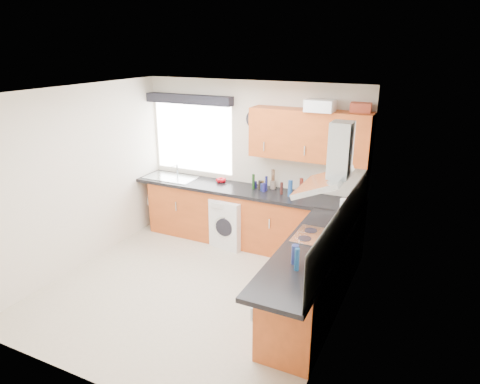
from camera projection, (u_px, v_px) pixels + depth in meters
The scene contains 38 objects.
ground_plane at pixel (194, 289), 5.54m from camera, with size 3.60×3.60×0.00m, color beige.
ceiling at pixel (186, 92), 4.71m from camera, with size 3.60×3.60×0.02m, color white.
wall_back at pixel (252, 163), 6.66m from camera, with size 3.60×0.02×2.50m, color silver.
wall_front at pixel (77, 264), 3.59m from camera, with size 3.60×0.02×2.50m, color silver.
wall_left at pixel (79, 179), 5.86m from camera, with size 0.02×3.60×2.50m, color silver.
wall_right at pixel (340, 224), 4.39m from camera, with size 0.02×3.60×2.50m, color silver.
window at pixel (193, 138), 6.98m from camera, with size 1.40×0.02×1.10m, color white.
window_blind at pixel (189, 99), 6.70m from camera, with size 1.50×0.18×0.14m, color black.
splashback at pixel (345, 220), 4.67m from camera, with size 0.01×3.00×0.54m, color white.
base_cab_back at pixel (238, 217), 6.72m from camera, with size 3.00×0.58×0.86m, color #A64519.
base_cab_corner at pixel (339, 235), 6.06m from camera, with size 0.60×0.60×0.86m, color #A64519.
base_cab_right at pixel (313, 281), 4.91m from camera, with size 0.58×2.10×0.86m, color #A64519.
worktop_back at pixel (244, 190), 6.52m from camera, with size 3.60×0.62×0.05m, color black.
worktop_right at pixel (310, 250), 4.63m from camera, with size 0.62×2.42×0.05m, color black.
sink at pixel (171, 175), 7.04m from camera, with size 0.84×0.46×0.10m, color silver, non-canonical shape.
oven at pixel (315, 275), 5.04m from camera, with size 0.56×0.58×0.85m, color black.
hob_plate at pixel (318, 237), 4.88m from camera, with size 0.52×0.52×0.01m, color silver.
extractor_hood at pixel (332, 166), 4.56m from camera, with size 0.52×0.78×0.66m, color silver, non-canonical shape.
upper_cabinets at pixel (309, 135), 5.94m from camera, with size 1.70×0.35×0.70m, color #A64519.
washing_machine at pixel (232, 221), 6.66m from camera, with size 0.53×0.51×0.77m, color white.
wall_clock at pixel (255, 120), 6.40m from camera, with size 0.29×0.29×0.04m, color black.
casserole at pixel (320, 106), 5.65m from camera, with size 0.38×0.27×0.16m, color white.
storage_box at pixel (361, 107), 5.62m from camera, with size 0.27×0.22×0.12m, color #C14C31.
utensil_pot at pixel (273, 185), 6.50m from camera, with size 0.09×0.09×0.13m, color gray.
kitchen_roll at pixel (344, 208), 5.43m from camera, with size 0.11×0.11×0.24m, color white.
tomato_cluster at pixel (221, 180), 6.82m from camera, with size 0.14×0.14×0.06m, color #AE030E, non-canonical shape.
jar_0 at pixel (290, 188), 6.16m from camera, with size 0.07×0.07×0.24m, color navy.
jar_1 at pixel (263, 187), 6.41m from camera, with size 0.07×0.07×0.11m, color navy.
jar_2 at pixel (264, 187), 6.36m from camera, with size 0.04×0.04×0.13m, color navy.
jar_3 at pixel (262, 184), 6.55m from camera, with size 0.07×0.07×0.11m, color brown.
jar_4 at pixel (282, 188), 6.26m from camera, with size 0.04×0.04×0.18m, color #3A1714.
jar_5 at pixel (260, 185), 6.48m from camera, with size 0.06×0.06×0.13m, color black.
jar_6 at pixel (255, 185), 6.55m from camera, with size 0.07×0.07×0.10m, color navy.
jar_7 at pixel (253, 182), 6.47m from camera, with size 0.04×0.04×0.23m, color #193B15.
jar_8 at pixel (266, 184), 6.39m from camera, with size 0.04×0.04×0.23m, color #171951.
jar_9 at pixel (301, 187), 6.21m from camera, with size 0.05×0.05×0.25m, color maroon.
bottle_0 at pixel (295, 255), 4.27m from camera, with size 0.07×0.07×0.21m, color navy.
bottle_1 at pixel (297, 259), 4.14m from camera, with size 0.05×0.05×0.23m, color navy.
Camera 1 is at (2.61, -4.09, 3.01)m, focal length 32.00 mm.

